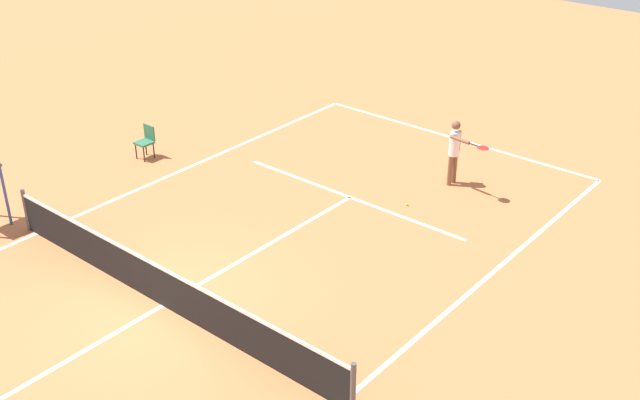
% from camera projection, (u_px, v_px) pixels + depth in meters
% --- Properties ---
extents(ground_plane, '(60.00, 60.00, 0.00)m').
position_uv_depth(ground_plane, '(163.00, 305.00, 15.82)').
color(ground_plane, '#C66B3D').
extents(court_lines, '(9.23, 22.69, 0.01)m').
position_uv_depth(court_lines, '(163.00, 305.00, 15.82)').
color(court_lines, white).
rests_on(court_lines, ground).
extents(tennis_net, '(9.83, 0.10, 1.07)m').
position_uv_depth(tennis_net, '(161.00, 285.00, 15.59)').
color(tennis_net, '#4C4C51').
rests_on(tennis_net, ground).
extents(player_serving, '(1.29, 0.68, 1.80)m').
position_uv_depth(player_serving, '(456.00, 147.00, 20.22)').
color(player_serving, brown).
rests_on(player_serving, ground).
extents(tennis_ball, '(0.07, 0.07, 0.07)m').
position_uv_depth(tennis_ball, '(407.00, 204.00, 19.64)').
color(tennis_ball, '#CCE033').
rests_on(tennis_ball, ground).
extents(courtside_chair_mid, '(0.44, 0.46, 0.95)m').
position_uv_depth(courtside_chair_mid, '(146.00, 140.00, 22.00)').
color(courtside_chair_mid, '#262626').
rests_on(courtside_chair_mid, ground).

